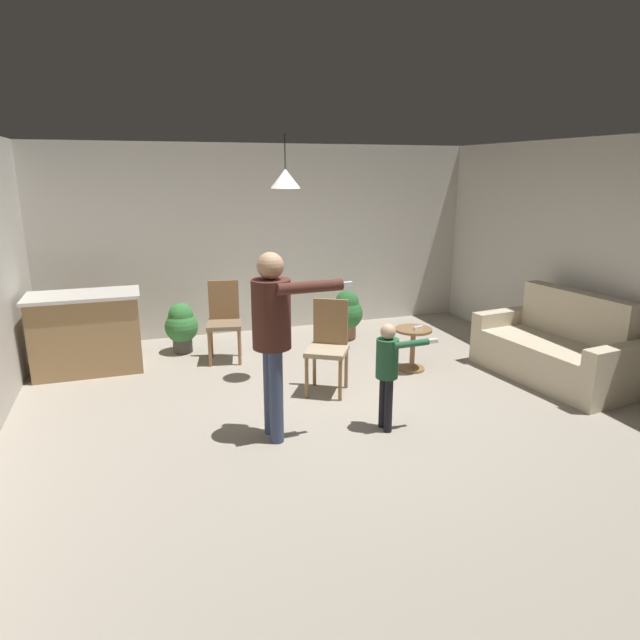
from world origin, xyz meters
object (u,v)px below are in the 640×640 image
person_adult (273,326)px  potted_plant_corner (347,312)px  side_table_by_couch (413,344)px  potted_plant_by_wall (181,325)px  spare_remote_on_table (418,328)px  couch_floral (556,351)px  kitchen_counter (87,333)px  dining_chair_near_wall (328,343)px  person_child (388,365)px  dining_chair_by_counter (224,318)px

person_adult → potted_plant_corner: (1.71, 2.63, -0.66)m
side_table_by_couch → potted_plant_by_wall: (-2.56, 1.58, 0.04)m
person_adult → spare_remote_on_table: bearing=116.3°
couch_floral → person_adult: person_adult is taller
kitchen_counter → spare_remote_on_table: bearing=-18.5°
potted_plant_corner → side_table_by_couch: bearing=-79.3°
kitchen_counter → person_adult: size_ratio=0.75×
couch_floral → person_adult: size_ratio=1.12×
person_adult → potted_plant_by_wall: 2.89m
couch_floral → kitchen_counter: couch_floral is taller
side_table_by_couch → dining_chair_near_wall: size_ratio=0.52×
side_table_by_couch → person_child: size_ratio=0.51×
dining_chair_near_wall → potted_plant_by_wall: size_ratio=1.51×
dining_chair_near_wall → potted_plant_corner: bearing=-85.9°
side_table_by_couch → person_adult: 2.41m
couch_floral → dining_chair_by_counter: same height
spare_remote_on_table → potted_plant_corner: bearing=101.7°
side_table_by_couch → person_adult: (-1.99, -1.17, 0.72)m
couch_floral → side_table_by_couch: size_ratio=3.63×
person_child → potted_plant_corner: size_ratio=1.46×
kitchen_counter → potted_plant_by_wall: bearing=18.8°
kitchen_counter → side_table_by_couch: (3.68, -1.20, -0.15)m
person_adult → dining_chair_by_counter: 2.34m
person_child → potted_plant_corner: person_child is taller
person_child → dining_chair_near_wall: size_ratio=1.02×
potted_plant_corner → potted_plant_by_wall: (-2.28, 0.12, -0.02)m
side_table_by_couch → dining_chair_by_counter: 2.36m
couch_floral → person_adult: (-3.42, -0.40, 0.71)m
person_adult → potted_plant_by_wall: person_adult is taller
side_table_by_couch → person_adult: bearing=-149.6°
person_adult → person_child: size_ratio=1.65×
kitchen_counter → potted_plant_corner: (3.40, 0.26, -0.09)m
person_child → spare_remote_on_table: bearing=139.4°
side_table_by_couch → couch_floral: bearing=-28.1°
potted_plant_corner → potted_plant_by_wall: potted_plant_corner is taller
person_child → dining_chair_by_counter: person_child is taller
couch_floral → dining_chair_near_wall: size_ratio=1.89×
kitchen_counter → potted_plant_corner: 3.41m
potted_plant_by_wall → person_adult: bearing=-78.2°
kitchen_counter → dining_chair_near_wall: bearing=-30.5°
potted_plant_by_wall → spare_remote_on_table: bearing=-32.1°
potted_plant_corner → spare_remote_on_table: (0.31, -1.51, 0.15)m
person_child → potted_plant_corner: (0.69, 2.80, -0.25)m
person_child → spare_remote_on_table: 1.64m
person_adult → person_child: (1.01, -0.18, -0.41)m
side_table_by_couch → potted_plant_corner: bearing=100.7°
couch_floral → person_child: size_ratio=1.85×
person_child → dining_chair_near_wall: bearing=-172.3°
kitchen_counter → spare_remote_on_table: kitchen_counter is taller
dining_chair_by_counter → person_child: bearing=125.0°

